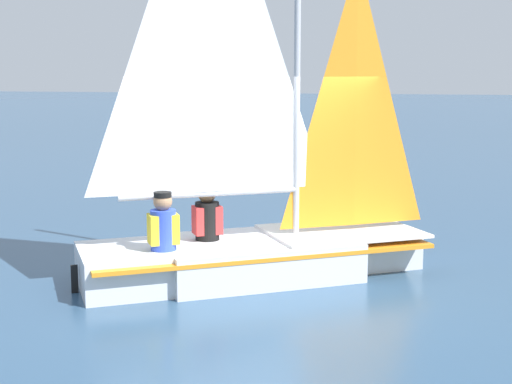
# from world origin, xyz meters

# --- Properties ---
(ground_plane) EXTENTS (260.00, 260.00, 0.00)m
(ground_plane) POSITION_xyz_m (0.00, 0.00, 0.00)
(ground_plane) COLOR #2D4C6B
(sailboat_main) EXTENTS (3.96, 4.14, 5.46)m
(sailboat_main) POSITION_xyz_m (-0.03, 0.03, 0.76)
(sailboat_main) COLOR silver
(sailboat_main) RESTS_ON ground_plane
(sailor_helm) EXTENTS (0.42, 0.43, 1.16)m
(sailor_helm) POSITION_xyz_m (-0.27, 0.55, 0.62)
(sailor_helm) COLOR black
(sailor_helm) RESTS_ON ground_plane
(sailor_crew) EXTENTS (0.42, 0.43, 1.16)m
(sailor_crew) POSITION_xyz_m (-0.96, 0.77, 0.63)
(sailor_crew) COLOR black
(sailor_crew) RESTS_ON ground_plane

